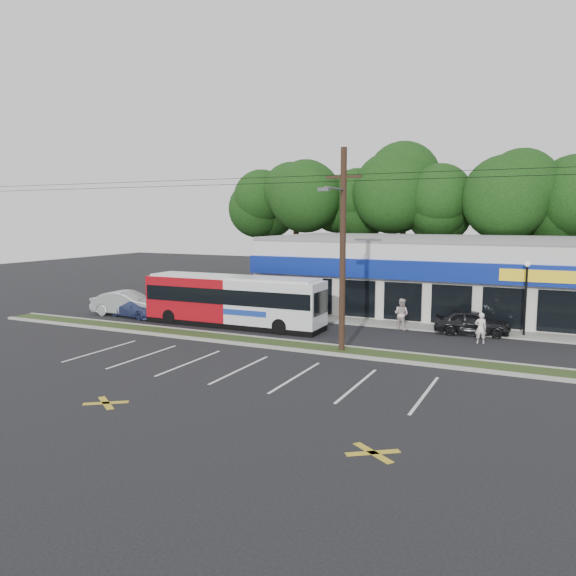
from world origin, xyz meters
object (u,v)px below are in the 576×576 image
Objects in this scene: pedestrian_a at (481,328)px; pedestrian_b at (401,314)px; car_silver at (128,303)px; car_blue at (135,308)px; car_dark at (472,322)px; utility_pole at (339,243)px; lamp_post at (526,290)px; metrobus at (233,300)px.

pedestrian_b reaches higher than pedestrian_a.
car_blue is at bearing -111.41° from car_silver.
pedestrian_a is at bearing -75.30° from car_blue.
car_dark is at bearing -69.27° from car_blue.
car_dark is 22.43m from car_silver.
utility_pole is 11.67m from lamp_post.
pedestrian_b is (-4.00, -0.37, 0.23)m from car_dark.
lamp_post is at bearing -142.53° from pedestrian_a.
metrobus reaches higher than car_dark.
metrobus is (-8.19, 3.57, -3.77)m from utility_pole.
car_silver is 1.19× the size of car_blue.
utility_pole is 9.97× the size of car_silver.
metrobus reaches higher than car_blue.
metrobus is 7.71m from car_blue.
car_dark is (13.63, 3.72, -0.93)m from metrobus.
pedestrian_b is (18.14, 3.23, 0.12)m from car_silver.
pedestrian_b is (9.63, 3.35, -0.70)m from metrobus.
car_silver is (-8.51, 0.12, -0.82)m from metrobus.
pedestrian_a is (22.00, 1.62, 0.22)m from car_blue.
utility_pole is 9.21m from pedestrian_a.
utility_pole is at bearing 94.32° from pedestrian_b.
car_silver is 22.91m from pedestrian_a.
car_silver is at bearing 92.46° from car_dark.
metrobus is 10.21m from pedestrian_b.
pedestrian_a is at bearing 174.70° from pedestrian_b.
car_silver is 2.66× the size of pedestrian_b.
pedestrian_a is at bearing -168.46° from car_dark.
pedestrian_a is at bearing -92.48° from car_silver.
car_silver is (-22.14, -3.60, 0.11)m from car_dark.
metrobus is at bearing -11.03° from pedestrian_a.
pedestrian_a reaches higher than car_dark.
lamp_post is 3.90m from pedestrian_a.
lamp_post is 2.26× the size of pedestrian_b.
car_blue is at bearing -169.56° from lamp_post.
lamp_post is at bearing 13.93° from metrobus.
car_blue is at bearing 167.70° from utility_pole.
car_dark is (5.43, 7.30, -4.70)m from utility_pole.
metrobus is at bearing -165.28° from lamp_post.
car_dark is at bearing 14.48° from metrobus.
lamp_post is at bearing -84.85° from car_dark.
utility_pole is 16.90m from car_blue.
car_dark is 0.83× the size of car_silver.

